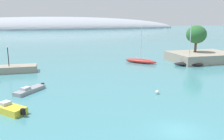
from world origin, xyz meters
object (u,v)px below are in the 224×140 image
sailboat_black_mid_mooring (189,64)px  tree_clump_shore (196,35)px  motorboat_yellow_alongside_breakwater (9,109)px  sailboat_red_near_shore (141,61)px  mooring_buoy_white (157,92)px  harbor_lamp_post (8,54)px  motorboat_grey_foreground (30,90)px

sailboat_black_mid_mooring → tree_clump_shore: bearing=72.6°
motorboat_yellow_alongside_breakwater → sailboat_red_near_shore: bearing=-89.5°
sailboat_red_near_shore → sailboat_black_mid_mooring: sailboat_black_mid_mooring is taller
sailboat_black_mid_mooring → mooring_buoy_white: size_ratio=17.08×
mooring_buoy_white → harbor_lamp_post: bearing=136.8°
mooring_buoy_white → motorboat_grey_foreground: bearing=161.2°
sailboat_red_near_shore → motorboat_yellow_alongside_breakwater: sailboat_red_near_shore is taller
sailboat_red_near_shore → harbor_lamp_post: (-29.70, -2.60, 3.32)m
sailboat_red_near_shore → motorboat_yellow_alongside_breakwater: bearing=90.2°
motorboat_yellow_alongside_breakwater → harbor_lamp_post: 22.93m
motorboat_yellow_alongside_breakwater → harbor_lamp_post: size_ratio=1.12×
sailboat_black_mid_mooring → mooring_buoy_white: bearing=-107.2°
harbor_lamp_post → mooring_buoy_white: bearing=-43.2°
motorboat_grey_foreground → harbor_lamp_post: 15.94m
mooring_buoy_white → harbor_lamp_post: (-22.39, 21.00, 3.60)m
sailboat_black_mid_mooring → harbor_lamp_post: 39.25m
sailboat_red_near_shore → mooring_buoy_white: (-7.31, -23.60, -0.28)m
motorboat_yellow_alongside_breakwater → mooring_buoy_white: (19.90, 1.53, -0.16)m
mooring_buoy_white → tree_clump_shore: bearing=45.8°
sailboat_black_mid_mooring → motorboat_yellow_alongside_breakwater: bearing=-126.1°
motorboat_yellow_alongside_breakwater → sailboat_black_mid_mooring: bearing=-105.2°
sailboat_red_near_shore → motorboat_grey_foreground: sailboat_red_near_shore is taller
tree_clump_shore → motorboat_grey_foreground: size_ratio=1.36×
harbor_lamp_post → motorboat_grey_foreground: bearing=-73.3°
tree_clump_shore → motorboat_grey_foreground: bearing=-157.4°
sailboat_red_near_shore → motorboat_grey_foreground: bearing=82.2°
mooring_buoy_white → sailboat_black_mid_mooring: bearing=45.9°
motorboat_yellow_alongside_breakwater → motorboat_grey_foreground: bearing=-56.7°
tree_clump_shore → mooring_buoy_white: (-22.09, -22.74, -6.48)m
sailboat_red_near_shore → harbor_lamp_post: 30.00m
mooring_buoy_white → harbor_lamp_post: 30.91m
mooring_buoy_white → sailboat_red_near_shore: bearing=72.8°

